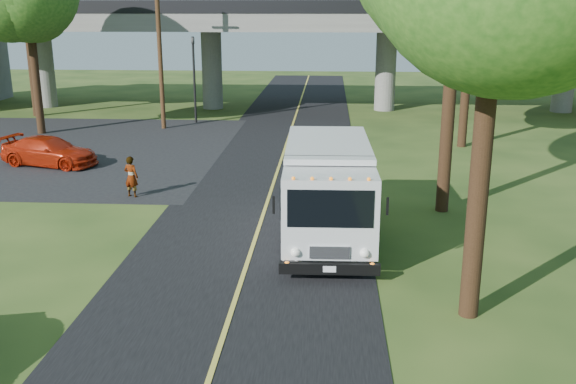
# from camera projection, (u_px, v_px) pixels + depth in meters

# --- Properties ---
(ground) EXTENTS (120.00, 120.00, 0.00)m
(ground) POSITION_uv_depth(u_px,v_px,m) (226.00, 328.00, 14.25)
(ground) COLOR #284117
(ground) RESTS_ON ground
(road) EXTENTS (7.00, 90.00, 0.02)m
(road) POSITION_uv_depth(u_px,v_px,m) (268.00, 199.00, 23.83)
(road) COLOR black
(road) RESTS_ON ground
(parking_lot) EXTENTS (16.00, 18.00, 0.01)m
(parking_lot) POSITION_uv_depth(u_px,v_px,m) (66.00, 149.00, 32.19)
(parking_lot) COLOR black
(parking_lot) RESTS_ON ground
(lane_line) EXTENTS (0.12, 90.00, 0.01)m
(lane_line) POSITION_uv_depth(u_px,v_px,m) (268.00, 198.00, 23.83)
(lane_line) COLOR gold
(lane_line) RESTS_ON road
(overpass) EXTENTS (54.00, 10.00, 7.30)m
(overpass) POSITION_uv_depth(u_px,v_px,m) (298.00, 43.00, 43.67)
(overpass) COLOR slate
(overpass) RESTS_ON ground
(traffic_signal) EXTENTS (0.18, 0.22, 5.20)m
(traffic_signal) POSITION_uv_depth(u_px,v_px,m) (194.00, 71.00, 38.67)
(traffic_signal) COLOR black
(traffic_signal) RESTS_ON ground
(utility_pole) EXTENTS (1.60, 0.26, 9.00)m
(utility_pole) POSITION_uv_depth(u_px,v_px,m) (160.00, 49.00, 36.45)
(utility_pole) COLOR #472D19
(utility_pole) RESTS_ON ground
(step_van) EXTENTS (2.72, 7.01, 2.92)m
(step_van) POSITION_uv_depth(u_px,v_px,m) (328.00, 188.00, 19.40)
(step_van) COLOR silver
(step_van) RESTS_ON ground
(red_sedan) EXTENTS (4.73, 2.79, 1.29)m
(red_sedan) POSITION_uv_depth(u_px,v_px,m) (49.00, 151.00, 28.76)
(red_sedan) COLOR #AE210A
(red_sedan) RESTS_ON ground
(pedestrian) EXTENTS (0.66, 0.53, 1.57)m
(pedestrian) POSITION_uv_depth(u_px,v_px,m) (131.00, 177.00, 23.89)
(pedestrian) COLOR gray
(pedestrian) RESTS_ON ground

